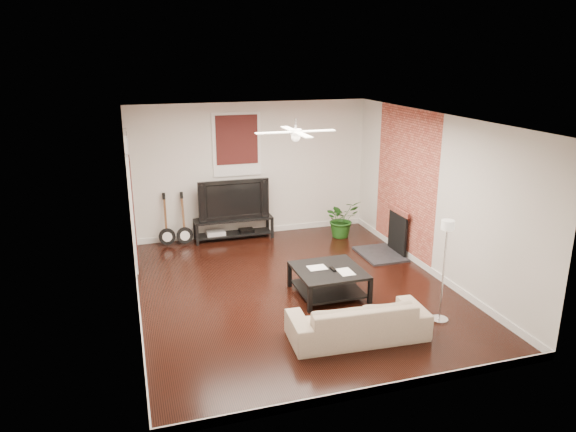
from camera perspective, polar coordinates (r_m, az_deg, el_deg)
name	(u,v)px	position (r m, az deg, el deg)	size (l,w,h in m)	color
room	(295,208)	(8.45, 0.80, 0.86)	(5.01, 6.01, 2.81)	black
brick_accent	(405,183)	(10.32, 12.33, 3.45)	(0.02, 2.20, 2.80)	#AF4738
fireplace	(388,232)	(10.44, 10.63, -1.66)	(0.80, 1.10, 0.92)	black
window_back	(237,145)	(11.07, -5.46, 7.56)	(1.00, 0.06, 1.30)	#36100E
door_left	(131,199)	(9.95, -16.32, 1.74)	(0.08, 1.00, 2.50)	white
tv_stand	(234,228)	(11.27, -5.80, -1.31)	(1.62, 0.43, 0.45)	black
tv	(232,198)	(11.10, -5.92, 1.88)	(1.46, 0.19, 0.84)	black
coffee_table	(328,282)	(8.69, 4.31, -6.99)	(1.06, 1.06, 0.44)	black
sofa	(358,319)	(7.48, 7.44, -10.84)	(1.88, 0.74, 0.55)	tan
floor_lamp	(444,272)	(7.96, 16.20, -5.69)	(0.25, 0.25, 1.54)	silver
potted_plant	(342,219)	(11.35, 5.72, -0.28)	(0.71, 0.62, 0.79)	#1C5117
guitar_left	(166,220)	(10.98, -12.84, -0.44)	(0.33, 0.24, 1.08)	black
guitar_right	(184,219)	(10.98, -11.01, -0.33)	(0.33, 0.24, 1.08)	black
ceiling_fan	(296,132)	(8.20, 0.83, 8.94)	(1.24, 1.24, 0.32)	white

